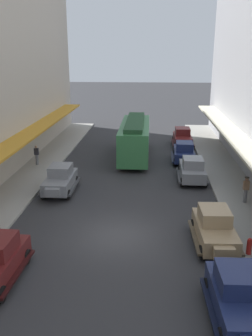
# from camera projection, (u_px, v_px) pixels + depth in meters

# --- Properties ---
(ground_plane) EXTENTS (200.00, 200.00, 0.00)m
(ground_plane) POSITION_uv_depth(u_px,v_px,m) (118.00, 235.00, 19.16)
(ground_plane) COLOR #2D2D30
(parked_car_0) EXTENTS (2.25, 4.30, 1.84)m
(parked_car_0) POSITION_uv_depth(u_px,v_px,m) (184.00, 152.00, 31.52)
(parked_car_0) COLOR #19234C
(parked_car_0) RESTS_ON ground
(parked_car_1) EXTENTS (2.26, 4.30, 1.84)m
(parked_car_1) POSITION_uv_depth(u_px,v_px,m) (238.00, 296.00, 12.93)
(parked_car_1) COLOR #19234C
(parked_car_1) RESTS_ON ground
(parked_car_2) EXTENTS (2.19, 4.28, 1.84)m
(parked_car_2) POSITION_uv_depth(u_px,v_px,m) (182.00, 137.00, 36.95)
(parked_car_2) COLOR #591919
(parked_car_2) RESTS_ON ground
(parked_car_3) EXTENTS (2.18, 4.27, 1.84)m
(parked_car_3) POSITION_uv_depth(u_px,v_px,m) (192.00, 169.00, 26.90)
(parked_car_3) COLOR slate
(parked_car_3) RESTS_ON ground
(parked_car_4) EXTENTS (2.27, 4.31, 1.84)m
(parked_car_4) POSITION_uv_depth(u_px,v_px,m) (215.00, 227.00, 17.97)
(parked_car_4) COLOR #997F5B
(parked_car_4) RESTS_ON ground
(parked_car_6) EXTENTS (2.18, 4.27, 1.84)m
(parked_car_6) POSITION_uv_depth(u_px,v_px,m) (60.00, 179.00, 24.82)
(parked_car_6) COLOR slate
(parked_car_6) RESTS_ON ground
(streetcar) EXTENTS (2.58, 9.62, 3.46)m
(streetcar) POSITION_uv_depth(u_px,v_px,m) (135.00, 137.00, 32.58)
(streetcar) COLOR #33723F
(streetcar) RESTS_ON ground
(fire_hydrant) EXTENTS (0.24, 0.24, 0.82)m
(fire_hydrant) POSITION_uv_depth(u_px,v_px,m) (249.00, 246.00, 16.97)
(fire_hydrant) COLOR #B21E19
(fire_hydrant) RESTS_ON sidewalk_right
(pedestrian_0) EXTENTS (0.36, 0.28, 1.67)m
(pedestrian_0) POSITION_uv_depth(u_px,v_px,m) (246.00, 189.00, 22.70)
(pedestrian_0) COLOR slate
(pedestrian_0) RESTS_ON sidewalk_right
(pedestrian_2) EXTENTS (0.36, 0.24, 1.64)m
(pedestrian_2) POSITION_uv_depth(u_px,v_px,m) (37.00, 155.00, 30.38)
(pedestrian_2) COLOR slate
(pedestrian_2) RESTS_ON sidewalk_left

